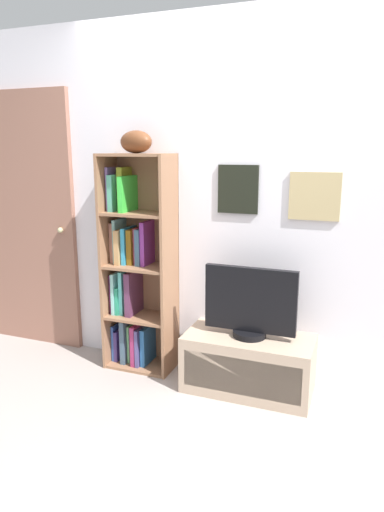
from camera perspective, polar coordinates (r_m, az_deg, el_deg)
name	(u,v)px	position (r m, az deg, el deg)	size (l,w,h in m)	color
ground	(184,470)	(2.64, -0.98, -24.90)	(5.20, 5.20, 0.04)	#9F948E
back_wall	(246,203)	(3.18, 6.62, 6.47)	(4.80, 0.08, 2.49)	silver
bookshelf	(135,272)	(3.42, -7.05, -2.00)	(0.50, 0.29, 1.57)	#8F6447
football	(136,142)	(3.26, -6.93, 13.80)	(0.29, 0.15, 0.15)	brown
tv_stand	(248,363)	(3.22, 6.96, -13.00)	(0.85, 0.42, 0.39)	tan
television	(250,304)	(3.06, 7.18, -5.87)	(0.61, 0.22, 0.47)	black
door	(30,222)	(3.99, -19.32, 3.96)	(0.84, 0.09, 2.05)	#8E5F4E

